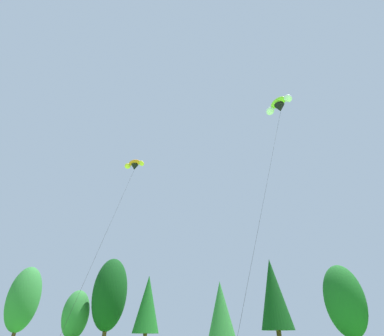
# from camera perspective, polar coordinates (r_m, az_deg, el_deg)

# --- Properties ---
(treeline_tree_a) EXTENTS (5.72, 5.72, 14.51)m
(treeline_tree_a) POSITION_cam_1_polar(r_m,az_deg,el_deg) (67.26, -30.55, -21.48)
(treeline_tree_a) COLOR #472D19
(treeline_tree_a) RESTS_ON ground_plane
(treeline_tree_b) EXTENTS (4.41, 4.41, 9.67)m
(treeline_tree_b) POSITION_cam_1_polar(r_m,az_deg,el_deg) (58.48, -22.18, -25.40)
(treeline_tree_b) COLOR #472D19
(treeline_tree_b) RESTS_ON ground_plane
(treeline_tree_c) EXTENTS (5.82, 5.82, 14.88)m
(treeline_tree_c) POSITION_cam_1_polar(r_m,az_deg,el_deg) (56.01, -16.07, -22.90)
(treeline_tree_c) COLOR #472D19
(treeline_tree_c) RESTS_ON ground_plane
(treeline_tree_d) EXTENTS (4.10, 4.10, 11.36)m
(treeline_tree_d) POSITION_cam_1_polar(r_m,az_deg,el_deg) (51.04, -8.89, -25.11)
(treeline_tree_d) COLOR #472D19
(treeline_tree_d) RESTS_ON ground_plane
(treeline_tree_e) EXTENTS (3.74, 3.74, 9.72)m
(treeline_tree_e) POSITION_cam_1_polar(r_m,az_deg,el_deg) (46.10, 5.76, -26.01)
(treeline_tree_e) COLOR #472D19
(treeline_tree_e) RESTS_ON ground_plane
(treeline_tree_f) EXTENTS (4.33, 4.33, 12.42)m
(treeline_tree_f) POSITION_cam_1_polar(r_m,az_deg,el_deg) (45.03, 15.93, -22.81)
(treeline_tree_f) COLOR #472D19
(treeline_tree_f) RESTS_ON ground_plane
(treeline_tree_g) EXTENTS (4.59, 4.59, 10.34)m
(treeline_tree_g) POSITION_cam_1_polar(r_m,az_deg,el_deg) (42.18, 28.15, -22.23)
(treeline_tree_g) COLOR #472D19
(treeline_tree_g) RESTS_ON ground_plane
(parafoil_kite_high_orange) EXTENTS (3.91, 8.62, 16.44)m
(parafoil_kite_high_orange) POSITION_cam_1_polar(r_m,az_deg,el_deg) (29.61, -11.39, 0.59)
(parafoil_kite_high_orange) COLOR orange
(parafoil_kite_mid_lime_white) EXTENTS (5.06, 10.25, 21.50)m
(parafoil_kite_mid_lime_white) POSITION_cam_1_polar(r_m,az_deg,el_deg) (30.44, 16.96, 11.88)
(parafoil_kite_mid_lime_white) COLOR #93D633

